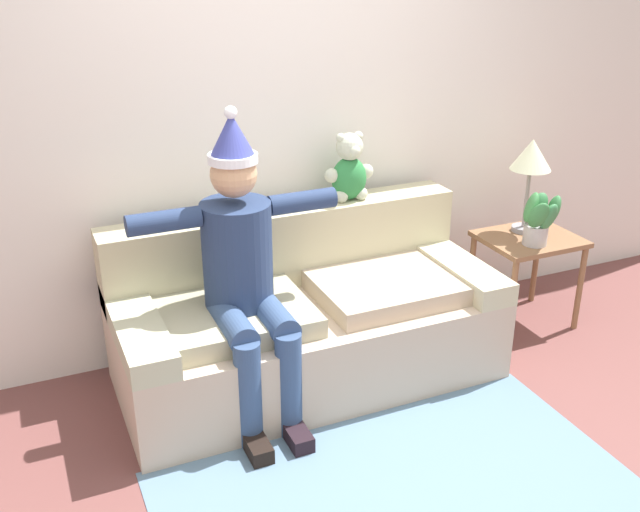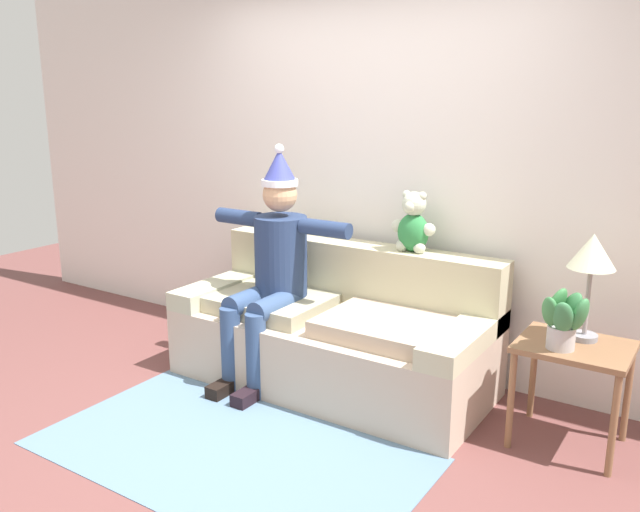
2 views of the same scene
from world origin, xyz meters
TOP-DOWN VIEW (x-y plane):
  - ground_plane at (0.00, 0.00)m, footprint 10.00×10.00m
  - back_wall at (0.00, 1.55)m, footprint 7.00×0.10m
  - couch at (0.00, 1.02)m, footprint 1.99×0.90m
  - person_seated at (-0.38, 0.85)m, footprint 1.02×0.77m
  - teddy_bear at (0.39, 1.30)m, footprint 0.29×0.17m
  - side_table at (1.45, 1.02)m, footprint 0.56×0.47m
  - table_lamp at (1.48, 1.11)m, footprint 0.24×0.24m
  - potted_plant at (1.41, 0.90)m, footprint 0.26×0.25m
  - area_rug at (0.00, -0.03)m, footprint 2.04×1.14m

SIDE VIEW (x-z plane):
  - ground_plane at x=0.00m, z-range 0.00..0.00m
  - area_rug at x=0.00m, z-range 0.00..0.01m
  - couch at x=0.00m, z-range -0.10..0.76m
  - side_table at x=1.45m, z-range 0.19..0.76m
  - potted_plant at x=1.41m, z-range 0.57..0.90m
  - person_seated at x=-0.38m, z-range 0.01..1.53m
  - table_lamp at x=1.48m, z-range 0.73..1.30m
  - teddy_bear at x=0.39m, z-range 0.84..1.22m
  - back_wall at x=0.00m, z-range 0.00..2.70m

